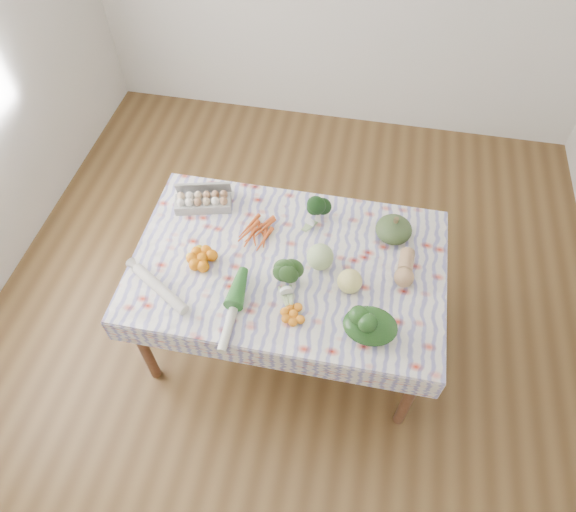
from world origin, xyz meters
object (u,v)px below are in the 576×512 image
(dining_table, at_px, (288,272))
(kabocha_squash, at_px, (394,229))
(grapefruit, at_px, (350,281))
(cabbage, at_px, (320,257))
(butternut_squash, at_px, (406,267))
(egg_carton, at_px, (203,202))

(dining_table, bearing_deg, kabocha_squash, 28.12)
(kabocha_squash, distance_m, grapefruit, 0.43)
(cabbage, xyz_separation_m, grapefruit, (0.17, -0.12, -0.01))
(kabocha_squash, bearing_deg, cabbage, -143.75)
(dining_table, height_order, butternut_squash, butternut_squash)
(butternut_squash, distance_m, grapefruit, 0.31)
(butternut_squash, xyz_separation_m, grapefruit, (-0.27, -0.15, 0.01))
(dining_table, height_order, grapefruit, grapefruit)
(egg_carton, distance_m, kabocha_squash, 1.08)
(kabocha_squash, height_order, cabbage, cabbage)
(dining_table, height_order, cabbage, cabbage)
(kabocha_squash, distance_m, butternut_squash, 0.25)
(dining_table, relative_size, kabocha_squash, 8.11)
(egg_carton, xyz_separation_m, kabocha_squash, (1.08, -0.01, 0.02))
(cabbage, bearing_deg, kabocha_squash, 36.25)
(kabocha_squash, bearing_deg, dining_table, -151.88)
(egg_carton, distance_m, grapefruit, 0.97)
(cabbage, xyz_separation_m, butternut_squash, (0.44, 0.03, -0.02))
(butternut_squash, relative_size, grapefruit, 1.75)
(cabbage, relative_size, butternut_squash, 0.64)
(dining_table, bearing_deg, egg_carton, 151.87)
(grapefruit, bearing_deg, butternut_squash, 28.76)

